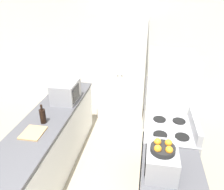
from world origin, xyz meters
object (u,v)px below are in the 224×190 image
wine_bottle (43,116)px  toaster_oven (161,161)px  fruit_bowl (163,148)px  stove (166,155)px  refrigerator (167,104)px  microwave (66,92)px  pantry_cabinet (121,70)px

wine_bottle → toaster_oven: (1.49, -0.61, 0.02)m
wine_bottle → fruit_bowl: size_ratio=1.17×
stove → refrigerator: size_ratio=0.64×
refrigerator → microwave: bearing=-169.6°
pantry_cabinet → stove: 2.06m
pantry_cabinet → stove: (0.86, -1.78, -0.55)m
stove → microwave: size_ratio=2.32×
wine_bottle → microwave: bearing=83.4°
fruit_bowl → refrigerator: bearing=83.9°
pantry_cabinet → toaster_oven: bearing=-74.4°
toaster_oven → fruit_bowl: 0.17m
fruit_bowl → stove: bearing=79.3°
refrigerator → toaster_oven: size_ratio=4.17×
stove → fruit_bowl: (-0.15, -0.78, 0.74)m
refrigerator → toaster_oven: 1.58m
stove → microwave: microwave is taller
refrigerator → microwave: 1.62m
toaster_oven → pantry_cabinet: bearing=105.6°
toaster_oven → microwave: bearing=138.2°
refrigerator → toaster_oven: bearing=-96.1°
pantry_cabinet → toaster_oven: 2.65m
microwave → wine_bottle: microwave is taller
stove → refrigerator: 0.87m
wine_bottle → fruit_bowl: 1.63m
pantry_cabinet → wine_bottle: 2.09m
stove → wine_bottle: (-1.64, -0.16, 0.55)m
refrigerator → stove: bearing=-91.4°
stove → fruit_bowl: fruit_bowl is taller
stove → toaster_oven: 0.97m
microwave → toaster_oven: 1.90m
refrigerator → microwave: (-1.58, -0.29, 0.23)m
stove → toaster_oven: toaster_oven is taller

